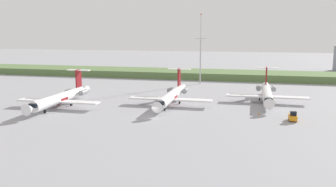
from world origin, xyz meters
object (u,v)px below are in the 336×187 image
baggage_tug (293,117)px  safety_cone_front_marker (259,114)px  regional_jet_third (267,93)px  antenna_mast (200,55)px  regional_jet_second (172,96)px  regional_jet_nearest (61,98)px

baggage_tug → safety_cone_front_marker: size_ratio=5.82×
regional_jet_third → antenna_mast: 40.58m
regional_jet_second → antenna_mast: size_ratio=1.17×
regional_jet_nearest → regional_jet_second: size_ratio=1.00×
antenna_mast → baggage_tug: bearing=-61.6°
safety_cone_front_marker → antenna_mast: bearing=113.6°
regional_jet_third → antenna_mast: size_ratio=1.17×
regional_jet_third → safety_cone_front_marker: 17.47m
regional_jet_nearest → regional_jet_second: bearing=18.9°
regional_jet_nearest → regional_jet_third: 57.48m
antenna_mast → safety_cone_front_marker: size_ratio=48.34×
regional_jet_third → baggage_tug: regional_jet_third is taller
safety_cone_front_marker → regional_jet_third: bearing=82.0°
regional_jet_second → antenna_mast: antenna_mast is taller
regional_jet_nearest → regional_jet_third: same height
baggage_tug → safety_cone_front_marker: baggage_tug is taller
regional_jet_nearest → baggage_tug: regional_jet_nearest is taller
regional_jet_second → antenna_mast: (1.96, 41.72, 8.44)m
regional_jet_third → antenna_mast: antenna_mast is taller
regional_jet_third → regional_jet_nearest: bearing=-160.0°
regional_jet_second → antenna_mast: bearing=87.3°
regional_jet_nearest → regional_jet_third: bearing=20.0°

